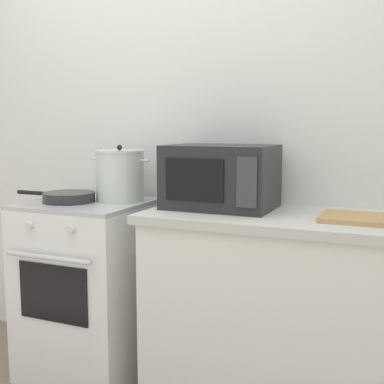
# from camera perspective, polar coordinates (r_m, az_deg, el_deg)

# --- Properties ---
(back_wall) EXTENTS (4.40, 0.10, 2.50)m
(back_wall) POSITION_cam_1_polar(r_m,az_deg,el_deg) (2.67, 4.38, 6.20)
(back_wall) COLOR silver
(back_wall) RESTS_ON ground_plane
(lower_cabinet_right) EXTENTS (1.64, 0.56, 0.88)m
(lower_cabinet_right) POSITION_cam_1_polar(r_m,az_deg,el_deg) (2.36, 15.59, -14.40)
(lower_cabinet_right) COLOR white
(lower_cabinet_right) RESTS_ON ground_plane
(countertop_right) EXTENTS (1.70, 0.60, 0.04)m
(countertop_right) POSITION_cam_1_polar(r_m,az_deg,el_deg) (2.23, 16.01, -3.36)
(countertop_right) COLOR beige
(countertop_right) RESTS_ON lower_cabinet_right
(stove) EXTENTS (0.60, 0.64, 0.92)m
(stove) POSITION_cam_1_polar(r_m,az_deg,el_deg) (2.77, -11.44, -10.48)
(stove) COLOR white
(stove) RESTS_ON ground_plane
(stock_pot) EXTENTS (0.34, 0.26, 0.29)m
(stock_pot) POSITION_cam_1_polar(r_m,az_deg,el_deg) (2.66, -8.15, 1.88)
(stock_pot) COLOR silver
(stock_pot) RESTS_ON stove
(frying_pan) EXTENTS (0.47, 0.27, 0.05)m
(frying_pan) POSITION_cam_1_polar(r_m,az_deg,el_deg) (2.67, -13.86, -0.55)
(frying_pan) COLOR #28282B
(frying_pan) RESTS_ON stove
(microwave) EXTENTS (0.50, 0.37, 0.30)m
(microwave) POSITION_cam_1_polar(r_m,az_deg,el_deg) (2.39, 3.28, 1.74)
(microwave) COLOR #232326
(microwave) RESTS_ON countertop_right
(cutting_board) EXTENTS (0.36, 0.26, 0.02)m
(cutting_board) POSITION_cam_1_polar(r_m,az_deg,el_deg) (2.20, 19.10, -2.87)
(cutting_board) COLOR tan
(cutting_board) RESTS_ON countertop_right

